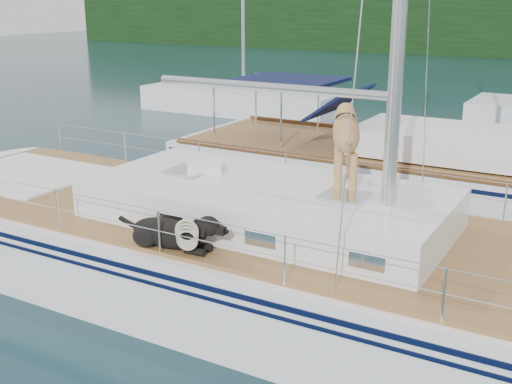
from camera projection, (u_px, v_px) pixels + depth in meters
The scene contains 4 objects.
ground at pixel (222, 287), 10.13m from camera, with size 120.00×120.00×0.00m, color black.
main_sailboat at pixel (228, 248), 9.88m from camera, with size 12.00×3.80×14.01m.
neighbor_sailboat at pixel (418, 175), 14.15m from camera, with size 11.00×3.50×13.30m.
bg_boat_west at pixel (244, 101), 25.43m from camera, with size 8.00×3.00×11.65m.
Camera 1 is at (5.07, -7.76, 4.40)m, focal length 45.00 mm.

